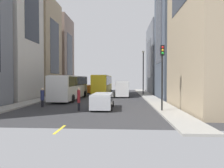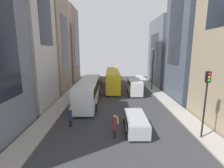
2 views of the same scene
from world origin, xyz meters
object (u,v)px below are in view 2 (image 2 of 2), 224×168
object	(u,v)px
city_bus_white	(89,89)
delivery_van_white	(135,86)
streetcar_yellow	(113,77)
car_silver_1	(136,122)
pedestrian_crossing_near	(115,126)
car_orange_0	(97,80)
traffic_light_near_corner	(206,92)
pedestrian_walking_far	(70,117)

from	to	relation	value
city_bus_white	delivery_van_white	bearing A→B (deg)	32.50
city_bus_white	streetcar_yellow	distance (m)	10.56
car_silver_1	pedestrian_crossing_near	size ratio (longest dim) A/B	2.09
delivery_van_white	car_silver_1	xyz separation A→B (m)	(-1.81, -13.32, -0.62)
car_orange_0	traffic_light_near_corner	xyz separation A→B (m)	(10.82, -23.30, 3.13)
pedestrian_walking_far	traffic_light_near_corner	xyz separation A→B (m)	(11.81, -2.48, 3.09)
car_silver_1	pedestrian_crossing_near	xyz separation A→B (m)	(-2.04, -1.28, 0.25)
pedestrian_crossing_near	car_orange_0	bearing A→B (deg)	-94.26
car_silver_1	delivery_van_white	bearing A→B (deg)	82.25
car_orange_0	traffic_light_near_corner	bearing A→B (deg)	-65.09
delivery_van_white	car_silver_1	size ratio (longest dim) A/B	1.17
delivery_van_white	pedestrian_crossing_near	xyz separation A→B (m)	(-3.85, -14.60, -0.37)
car_orange_0	car_silver_1	distance (m)	22.39
delivery_van_white	pedestrian_walking_far	xyz separation A→B (m)	(-8.19, -12.40, -0.47)
city_bus_white	car_silver_1	distance (m)	10.32
car_silver_1	pedestrian_crossing_near	world-z (taller)	pedestrian_crossing_near
pedestrian_crossing_near	pedestrian_walking_far	size ratio (longest dim) A/B	1.07
car_orange_0	car_silver_1	xyz separation A→B (m)	(5.39, -21.73, -0.11)
car_orange_0	streetcar_yellow	bearing A→B (deg)	-42.31
city_bus_white	traffic_light_near_corner	size ratio (longest dim) A/B	2.07
car_orange_0	traffic_light_near_corner	world-z (taller)	traffic_light_near_corner
pedestrian_walking_far	traffic_light_near_corner	bearing A→B (deg)	-120.50
city_bus_white	pedestrian_crossing_near	xyz separation A→B (m)	(3.48, -9.93, -0.87)
car_silver_1	car_orange_0	bearing A→B (deg)	103.93
city_bus_white	traffic_light_near_corner	world-z (taller)	traffic_light_near_corner
delivery_van_white	car_orange_0	world-z (taller)	delivery_van_white
city_bus_white	traffic_light_near_corner	distance (m)	15.12
delivery_van_white	pedestrian_crossing_near	distance (m)	15.10
streetcar_yellow	traffic_light_near_corner	bearing A→B (deg)	-69.96
city_bus_white	delivery_van_white	distance (m)	8.71
traffic_light_near_corner	streetcar_yellow	bearing A→B (deg)	110.04
streetcar_yellow	car_orange_0	distance (m)	4.83
city_bus_white	pedestrian_walking_far	world-z (taller)	city_bus_white
car_orange_0	pedestrian_walking_far	world-z (taller)	pedestrian_walking_far
streetcar_yellow	car_silver_1	distance (m)	18.71
pedestrian_walking_far	streetcar_yellow	bearing A→B (deg)	-32.81
pedestrian_crossing_near	delivery_van_white	bearing A→B (deg)	-117.33
pedestrian_crossing_near	streetcar_yellow	bearing A→B (deg)	-102.89
delivery_van_white	traffic_light_near_corner	xyz separation A→B (m)	(3.61, -14.88, 2.62)
city_bus_white	pedestrian_walking_far	distance (m)	7.84
city_bus_white	traffic_light_near_corner	xyz separation A→B (m)	(10.95, -10.21, 2.12)
traffic_light_near_corner	city_bus_white	bearing A→B (deg)	137.00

